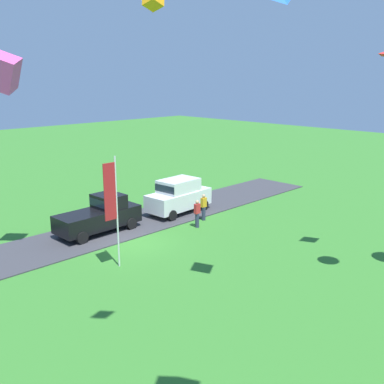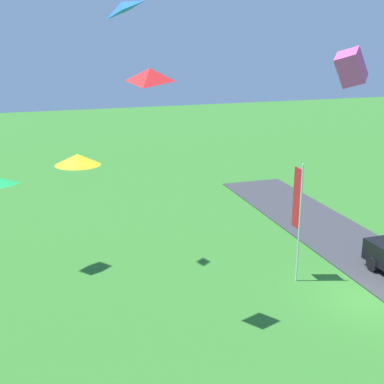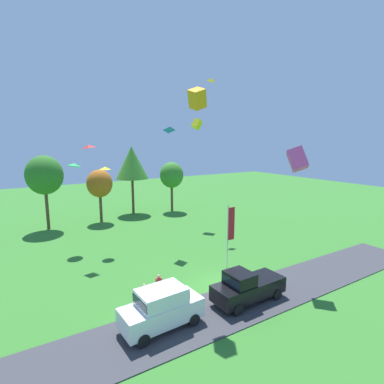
% 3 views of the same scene
% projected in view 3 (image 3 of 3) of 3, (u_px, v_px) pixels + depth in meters
% --- Properties ---
extents(ground_plane, '(120.00, 120.00, 0.00)m').
position_uv_depth(ground_plane, '(218.00, 286.00, 21.59)').
color(ground_plane, '#337528').
extents(pavement_strip, '(36.00, 4.40, 0.06)m').
position_uv_depth(pavement_strip, '(242.00, 302.00, 19.41)').
color(pavement_strip, '#38383D').
rests_on(pavement_strip, ground).
extents(car_suv_near_entrance, '(4.70, 2.26, 2.28)m').
position_uv_depth(car_suv_near_entrance, '(162.00, 307.00, 16.57)').
color(car_suv_near_entrance, white).
rests_on(car_suv_near_entrance, ground).
extents(car_pickup_by_flagpole, '(5.04, 2.13, 2.14)m').
position_uv_depth(car_pickup_by_flagpole, '(246.00, 286.00, 19.29)').
color(car_pickup_by_flagpole, black).
rests_on(car_pickup_by_flagpole, ground).
extents(person_on_lawn, '(0.36, 0.24, 1.71)m').
position_uv_depth(person_on_lawn, '(159.00, 287.00, 19.71)').
color(person_on_lawn, '#2D334C').
rests_on(person_on_lawn, ground).
extents(person_beside_suv, '(0.36, 0.24, 1.71)m').
position_uv_depth(person_beside_suv, '(145.00, 296.00, 18.46)').
color(person_beside_suv, '#2D334C').
rests_on(person_beside_suv, ground).
extents(tree_far_right, '(4.13, 4.13, 8.73)m').
position_uv_depth(tree_far_right, '(44.00, 175.00, 34.59)').
color(tree_far_right, brown).
rests_on(tree_far_right, ground).
extents(tree_center_back, '(3.21, 3.21, 6.77)m').
position_uv_depth(tree_center_back, '(100.00, 184.00, 38.01)').
color(tree_center_back, brown).
rests_on(tree_center_back, ground).
extents(tree_lone_near, '(4.56, 4.56, 9.64)m').
position_uv_depth(tree_lone_near, '(132.00, 163.00, 42.00)').
color(tree_lone_near, brown).
rests_on(tree_lone_near, ground).
extents(tree_left_of_center, '(3.46, 3.46, 7.30)m').
position_uv_depth(tree_left_of_center, '(172.00, 175.00, 44.04)').
color(tree_left_of_center, brown).
rests_on(tree_left_of_center, ground).
extents(flag_banner, '(0.71, 0.08, 5.39)m').
position_uv_depth(flag_banner, '(230.00, 228.00, 24.10)').
color(flag_banner, silver).
rests_on(flag_banner, ground).
extents(kite_box_over_trees, '(1.22, 1.16, 1.52)m').
position_uv_depth(kite_box_over_trees, '(197.00, 99.00, 18.26)').
color(kite_box_over_trees, orange).
extents(kite_delta_trailing_tail, '(1.50, 1.50, 0.28)m').
position_uv_depth(kite_delta_trailing_tail, '(105.00, 168.00, 28.01)').
color(kite_delta_trailing_tail, yellow).
extents(kite_diamond_near_flag, '(1.19, 1.09, 0.38)m').
position_uv_depth(kite_diamond_near_flag, '(89.00, 146.00, 25.63)').
color(kite_diamond_near_flag, red).
extents(kite_diamond_high_left, '(1.18, 1.27, 0.68)m').
position_uv_depth(kite_diamond_high_left, '(169.00, 129.00, 28.43)').
color(kite_diamond_high_left, blue).
extents(kite_delta_high_right, '(1.86, 1.85, 0.57)m').
position_uv_depth(kite_delta_high_right, '(74.00, 165.00, 28.42)').
color(kite_delta_high_right, green).
extents(kite_diamond_mid_center, '(0.94, 0.99, 0.64)m').
position_uv_depth(kite_diamond_mid_center, '(211.00, 80.00, 32.80)').
color(kite_diamond_mid_center, yellow).
extents(kite_box_low_drifter, '(1.56, 2.02, 2.01)m').
position_uv_depth(kite_box_low_drifter, '(297.00, 159.00, 21.26)').
color(kite_box_low_drifter, '#EA4C9E').
extents(kite_box_topmost, '(1.47, 1.16, 1.52)m').
position_uv_depth(kite_box_topmost, '(197.00, 124.00, 36.60)').
color(kite_box_topmost, yellow).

